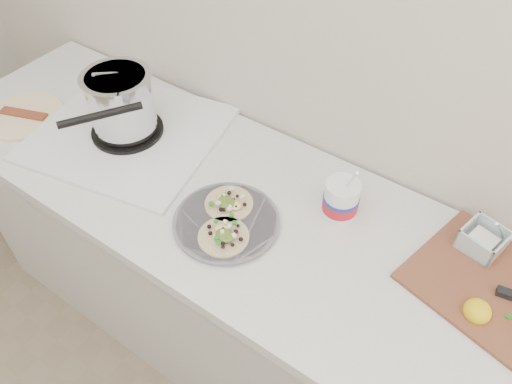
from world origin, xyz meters
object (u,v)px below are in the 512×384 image
Objects in this scene: stove at (124,113)px; taco_plate at (226,220)px; tub at (342,198)px; cutboard at (510,291)px; bacon_plate at (24,116)px.

taco_plate is at bearing -24.93° from stove.
cutboard is (0.47, 0.01, -0.05)m from tub.
stove is at bearing -172.91° from tub.
taco_plate is 1.33× the size of tub.
stove is 0.52m from taco_plate.
stove is 2.99× the size of tub.
stove reaches higher than taco_plate.
tub reaches higher than bacon_plate.
taco_plate is 0.74m from cutboard.
bacon_plate is (-1.10, -0.23, -0.06)m from tub.
bacon_plate is (-0.36, -0.14, -0.08)m from stove.
tub is (0.74, 0.09, -0.02)m from stove.
cutboard reaches higher than bacon_plate.
cutboard is 1.58m from bacon_plate.
stove reaches higher than cutboard.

